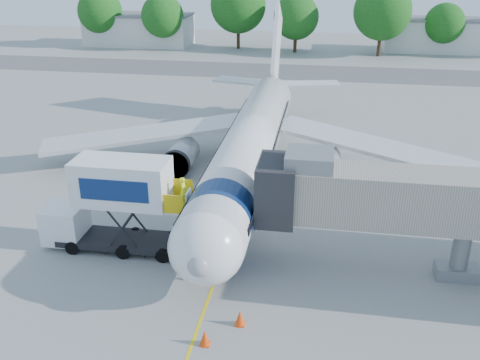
# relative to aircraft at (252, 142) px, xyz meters

# --- Properties ---
(ground) EXTENTS (160.00, 160.00, 0.00)m
(ground) POSITION_rel_aircraft_xyz_m (0.00, -4.12, -2.95)
(ground) COLOR #959593
(ground) RESTS_ON ground
(guidance_line) EXTENTS (0.15, 70.00, 0.01)m
(guidance_line) POSITION_rel_aircraft_xyz_m (0.00, -4.12, -2.94)
(guidance_line) COLOR yellow
(guidance_line) RESTS_ON ground
(taxiway_strip) EXTENTS (120.00, 10.00, 0.01)m
(taxiway_strip) POSITION_rel_aircraft_xyz_m (0.00, 37.88, -2.94)
(taxiway_strip) COLOR #59595B
(taxiway_strip) RESTS_ON ground
(aircraft) EXTENTS (34.17, 37.73, 11.35)m
(aircraft) POSITION_rel_aircraft_xyz_m (0.00, 0.00, 0.00)
(aircraft) COLOR white
(aircraft) RESTS_ON ground
(jet_bridge) EXTENTS (13.90, 3.20, 6.60)m
(jet_bridge) POSITION_rel_aircraft_xyz_m (7.99, -11.12, 1.39)
(jet_bridge) COLOR #A79E8E
(jet_bridge) RESTS_ON ground
(catering_hiloader) EXTENTS (8.50, 2.44, 5.50)m
(catering_hiloader) POSITION_rel_aircraft_xyz_m (-6.27, -11.12, -0.19)
(catering_hiloader) COLOR black
(catering_hiloader) RESTS_ON ground
(safety_cone_a) EXTENTS (0.47, 0.47, 0.75)m
(safety_cone_a) POSITION_rel_aircraft_xyz_m (0.57, -18.33, -2.59)
(safety_cone_a) COLOR #E8410C
(safety_cone_a) RESTS_ON ground
(safety_cone_b) EXTENTS (0.49, 0.49, 0.78)m
(safety_cone_b) POSITION_rel_aircraft_xyz_m (1.87, -16.76, -2.58)
(safety_cone_b) COLOR #E8410C
(safety_cone_b) RESTS_ON ground
(outbuilding_left) EXTENTS (18.40, 8.40, 5.30)m
(outbuilding_left) POSITION_rel_aircraft_xyz_m (-28.00, 55.88, -0.29)
(outbuilding_left) COLOR silver
(outbuilding_left) RESTS_ON ground
(outbuilding_right) EXTENTS (16.40, 7.40, 5.30)m
(outbuilding_right) POSITION_rel_aircraft_xyz_m (22.00, 57.88, -0.29)
(outbuilding_right) COLOR silver
(outbuilding_right) RESTS_ON ground
(tree_a) EXTENTS (7.53, 7.53, 9.60)m
(tree_a) POSITION_rel_aircraft_xyz_m (-33.90, 53.43, 2.88)
(tree_a) COLOR #382314
(tree_a) RESTS_ON ground
(tree_b) EXTENTS (7.02, 7.02, 8.95)m
(tree_b) POSITION_rel_aircraft_xyz_m (-22.50, 52.21, 2.48)
(tree_b) COLOR #382314
(tree_b) RESTS_ON ground
(tree_c) EXTENTS (9.21, 9.21, 11.74)m
(tree_c) POSITION_rel_aircraft_xyz_m (-10.20, 54.87, 4.18)
(tree_c) COLOR #382314
(tree_c) RESTS_ON ground
(tree_d) EXTENTS (7.25, 7.25, 9.24)m
(tree_d) POSITION_rel_aircraft_xyz_m (-0.45, 52.99, 2.66)
(tree_d) COLOR #382314
(tree_d) RESTS_ON ground
(tree_e) EXTENTS (8.87, 8.87, 11.31)m
(tree_e) POSITION_rel_aircraft_xyz_m (12.87, 51.71, 3.92)
(tree_e) COLOR #382314
(tree_e) RESTS_ON ground
(tree_f) EXTENTS (6.26, 6.26, 7.98)m
(tree_f) POSITION_rel_aircraft_xyz_m (22.90, 55.03, 1.89)
(tree_f) COLOR #382314
(tree_f) RESTS_ON ground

